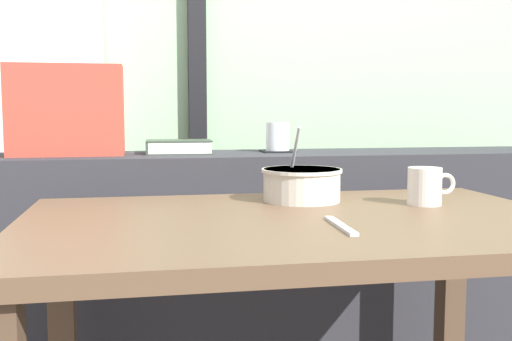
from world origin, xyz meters
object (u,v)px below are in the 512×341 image
object	(u,v)px
fork_utensil	(341,226)
ceramic_mug	(425,186)
throw_pillow	(67,110)
breakfast_table	(299,272)
soup_bowl	(302,185)
closed_book	(178,147)
juice_glass	(278,137)
coaster_square	(278,151)

from	to	relation	value
fork_utensil	ceramic_mug	size ratio (longest dim) A/B	1.50
throw_pillow	fork_utensil	world-z (taller)	throw_pillow
breakfast_table	soup_bowl	world-z (taller)	soup_bowl
closed_book	ceramic_mug	bearing A→B (deg)	-47.57
soup_bowl	ceramic_mug	xyz separation A→B (m)	(0.26, -0.11, 0.00)
breakfast_table	ceramic_mug	bearing A→B (deg)	17.42
juice_glass	throw_pillow	xyz separation A→B (m)	(-0.63, -0.03, 0.08)
coaster_square	ceramic_mug	world-z (taller)	coaster_square
juice_glass	fork_utensil	xyz separation A→B (m)	(-0.06, -0.79, -0.13)
throw_pillow	coaster_square	bearing A→B (deg)	2.32
breakfast_table	ceramic_mug	xyz separation A→B (m)	(0.32, 0.10, 0.16)
breakfast_table	closed_book	distance (m)	0.74
juice_glass	fork_utensil	size ratio (longest dim) A/B	0.52
juice_glass	throw_pillow	world-z (taller)	throw_pillow
throw_pillow	ceramic_mug	world-z (taller)	throw_pillow
breakfast_table	fork_utensil	distance (m)	0.17
breakfast_table	throw_pillow	xyz separation A→B (m)	(-0.52, 0.65, 0.33)
soup_bowl	throw_pillow	bearing A→B (deg)	142.67
juice_glass	ceramic_mug	size ratio (longest dim) A/B	0.78
breakfast_table	throw_pillow	bearing A→B (deg)	128.80
juice_glass	soup_bowl	distance (m)	0.48
throw_pillow	fork_utensil	bearing A→B (deg)	-53.38
juice_glass	throw_pillow	distance (m)	0.64
throw_pillow	ceramic_mug	size ratio (longest dim) A/B	2.83
fork_utensil	coaster_square	bearing A→B (deg)	88.06
breakfast_table	closed_book	xyz separation A→B (m)	(-0.20, 0.67, 0.22)
coaster_square	throw_pillow	distance (m)	0.64
juice_glass	ceramic_mug	distance (m)	0.62
juice_glass	ceramic_mug	bearing A→B (deg)	-69.55
closed_book	fork_utensil	xyz separation A→B (m)	(0.25, -0.79, -0.10)
soup_bowl	ceramic_mug	bearing A→B (deg)	-21.96
throw_pillow	soup_bowl	distance (m)	0.75
closed_book	fork_utensil	distance (m)	0.83
coaster_square	ceramic_mug	bearing A→B (deg)	-69.55
coaster_square	throw_pillow	bearing A→B (deg)	-177.68
throw_pillow	ceramic_mug	xyz separation A→B (m)	(0.84, -0.55, -0.17)
coaster_square	juice_glass	world-z (taller)	juice_glass
fork_utensil	breakfast_table	bearing A→B (deg)	114.28
soup_bowl	fork_utensil	xyz separation A→B (m)	(-0.01, -0.32, -0.04)
fork_utensil	juice_glass	bearing A→B (deg)	88.06
closed_book	breakfast_table	bearing A→B (deg)	-73.23
soup_bowl	fork_utensil	world-z (taller)	soup_bowl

